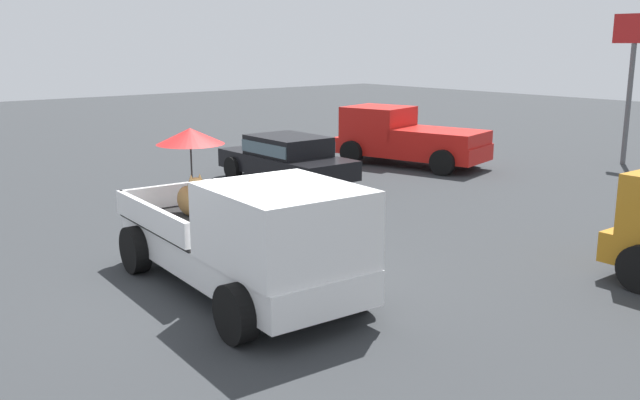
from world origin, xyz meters
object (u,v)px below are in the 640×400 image
object	(u,v)px
pickup_truck_main	(249,236)
pickup_truck_far	(405,137)
motel_sign	(633,59)
parked_sedan_far	(287,157)

from	to	relation	value
pickup_truck_main	pickup_truck_far	xyz separation A→B (m)	(-6.74, 10.42, -0.10)
motel_sign	pickup_truck_main	bearing A→B (deg)	-81.56
pickup_truck_far	parked_sedan_far	world-z (taller)	pickup_truck_far
pickup_truck_main	motel_sign	distance (m)	16.33
pickup_truck_main	pickup_truck_far	distance (m)	12.41
pickup_truck_far	pickup_truck_main	bearing A→B (deg)	108.48
pickup_truck_main	pickup_truck_far	bearing A→B (deg)	126.65
parked_sedan_far	motel_sign	xyz separation A→B (m)	(4.32, 10.28, 2.58)
pickup_truck_far	motel_sign	world-z (taller)	motel_sign
pickup_truck_far	motel_sign	bearing A→B (deg)	-142.54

